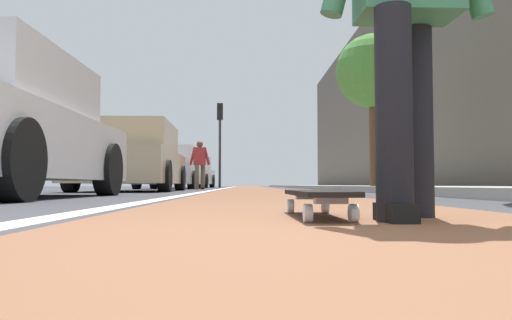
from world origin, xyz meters
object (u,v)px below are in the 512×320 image
object	(u,v)px
parked_car_mid	(132,159)
parked_car_far	(171,169)
traffic_light	(220,129)
street_tree_mid	(373,72)
skateboard	(318,196)
parked_car_end	(190,173)
pedestrian_distant	(200,162)

from	to	relation	value
parked_car_mid	parked_car_far	size ratio (longest dim) A/B	1.04
traffic_light	street_tree_mid	xyz separation A→B (m)	(-11.18, -4.62, 0.30)
skateboard	street_tree_mid	size ratio (longest dim) A/B	0.20
skateboard	parked_car_end	size ratio (longest dim) A/B	0.19
skateboard	pedestrian_distant	size ratio (longest dim) A/B	0.56
parked_car_end	street_tree_mid	distance (m)	12.52
street_tree_mid	pedestrian_distant	bearing A→B (deg)	62.37
parked_car_far	street_tree_mid	bearing A→B (deg)	-127.50
parked_car_end	pedestrian_distant	world-z (taller)	pedestrian_distant
skateboard	traffic_light	bearing A→B (deg)	3.91
traffic_light	pedestrian_distant	xyz separation A→B (m)	(-8.66, 0.20, -1.98)
skateboard	traffic_light	world-z (taller)	traffic_light
skateboard	parked_car_far	bearing A→B (deg)	10.52
traffic_light	skateboard	bearing A→B (deg)	-176.09
skateboard	parked_car_far	xyz separation A→B (m)	(15.70, 2.91, 0.60)
pedestrian_distant	skateboard	bearing A→B (deg)	-172.80
parked_car_far	traffic_light	size ratio (longest dim) A/B	1.07
skateboard	parked_car_far	distance (m)	15.98
parked_car_end	street_tree_mid	world-z (taller)	street_tree_mid
parked_car_far	parked_car_end	xyz separation A→B (m)	(6.11, -0.02, 0.02)
parked_car_mid	parked_car_end	world-z (taller)	parked_car_end
pedestrian_distant	parked_car_mid	bearing A→B (deg)	167.45
parked_car_mid	parked_car_far	world-z (taller)	parked_car_mid
parked_car_far	street_tree_mid	distance (m)	7.97
parked_car_mid	pedestrian_distant	size ratio (longest dim) A/B	3.03
traffic_light	street_tree_mid	world-z (taller)	street_tree_mid
pedestrian_distant	parked_car_far	bearing A→B (deg)	29.73
skateboard	street_tree_mid	distance (m)	11.90
pedestrian_distant	parked_car_end	bearing A→B (deg)	8.16
pedestrian_distant	traffic_light	bearing A→B (deg)	-1.30
parked_car_far	street_tree_mid	world-z (taller)	street_tree_mid
parked_car_mid	traffic_light	xyz separation A→B (m)	(13.36, -1.24, 2.14)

